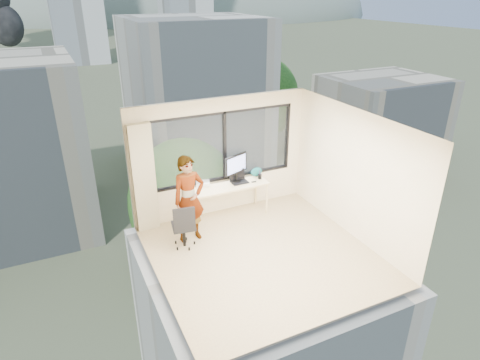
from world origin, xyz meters
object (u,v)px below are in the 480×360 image
game_console (203,183)px  monitor (236,168)px  chair (183,225)px  laptop (239,178)px  desk (227,201)px  handbag (256,172)px  person (189,199)px

game_console → monitor: bearing=8.5°
chair → monitor: 1.84m
game_console → laptop: 0.81m
game_console → desk: bearing=-9.4°
desk → handbag: (0.80, 0.16, 0.48)m
desk → monitor: monitor is taller
desk → person: (-1.04, -0.54, 0.52)m
monitor → game_console: bearing=148.9°
chair → game_console: size_ratio=3.28×
monitor → laptop: monitor is taller
desk → laptop: 0.58m
person → handbag: bearing=15.2°
game_console → laptop: (0.77, -0.24, 0.08)m
handbag → game_console: bearing=-173.9°
person → laptop: person is taller
chair → monitor: size_ratio=1.54×
desk → chair: 1.46m
game_console → handbag: (1.26, -0.09, 0.07)m
desk → monitor: bearing=23.4°
chair → person: 0.50m
desk → laptop: size_ratio=4.68×
desk → person: bearing=-152.7°
desk → game_console: bearing=152.0°
monitor → laptop: (0.04, -0.10, -0.20)m
person → handbag: person is taller
person → handbag: 1.97m
person → handbag: size_ratio=6.59×
monitor → desk: bearing=-177.6°
person → laptop: size_ratio=4.64×
laptop → handbag: 0.52m
monitor → handbag: 0.57m
person → monitor: person is taller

